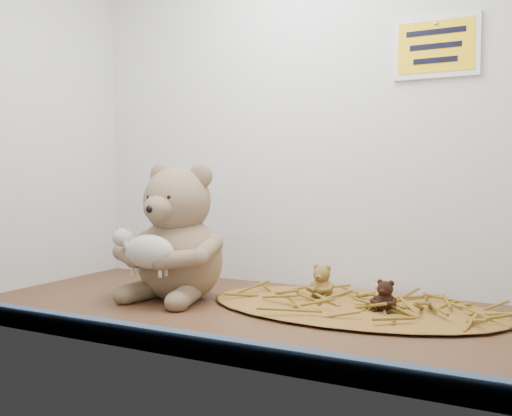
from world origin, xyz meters
The scene contains 8 objects.
alcove_shell centered at (0.00, 9.00, 45.00)cm, with size 120.40×60.20×90.40cm.
front_rail centered at (0.00, -28.80, 1.80)cm, with size 119.28×2.20×3.60cm, color #39506E.
straw_bed centered at (17.44, 11.43, 0.59)cm, with size 61.15×35.50×1.18cm, color brown.
main_teddy centered at (-20.08, 4.57, 15.03)cm, with size 24.24×25.59×30.06cm, color #877453, non-canonical shape.
toy_lamb centered at (-20.08, -6.21, 11.63)cm, with size 15.08×9.20×9.74cm, color #AFAC9D, non-canonical shape.
mini_teddy_tan centered at (9.94, 14.10, 4.85)cm, with size 5.91×6.23×7.32cm, color brown, non-canonical shape.
mini_teddy_brown centered at (24.94, 8.75, 4.30)cm, with size 5.02×5.30×6.23cm, color black, non-canonical shape.
wall_sign centered at (30.00, 29.40, 55.00)cm, with size 16.00×1.20×11.00cm, color #E3AE0B.
Camera 1 is at (52.27, -99.36, 27.21)cm, focal length 40.00 mm.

